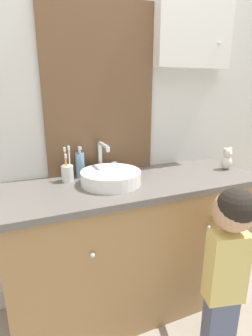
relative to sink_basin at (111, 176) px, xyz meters
The scene contains 7 objects.
wall_back 0.51m from the sink_basin, 57.77° to the left, with size 3.20×0.18×2.50m.
vanity_counter 0.48m from the sink_basin, ahead, with size 1.47×0.52×0.83m.
sink_basin is the anchor object (origin of this frame).
toothbrush_holder 0.25m from the sink_basin, 149.98° to the left, with size 0.07×0.07×0.20m.
soap_dispenser 0.22m from the sink_basin, 127.26° to the left, with size 0.05×0.05×0.18m.
child_figure 0.69m from the sink_basin, 51.59° to the right, with size 0.26×0.42×0.92m.
teddy_bear 0.78m from the sink_basin, ahead, with size 0.08×0.07×0.14m.
Camera 1 is at (-0.59, -0.92, 1.32)m, focal length 28.00 mm.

